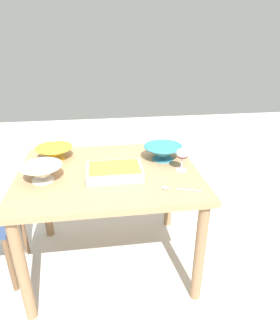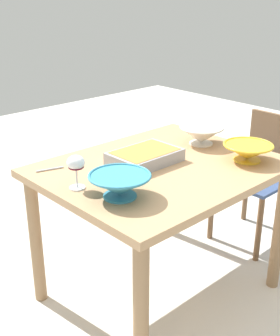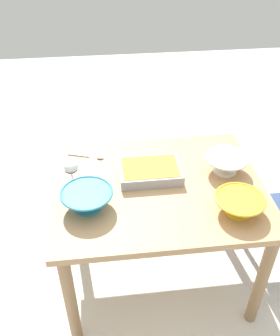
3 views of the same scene
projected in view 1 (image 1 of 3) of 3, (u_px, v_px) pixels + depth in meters
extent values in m
plane|color=beige|center=(113.00, 261.00, 2.17)|extent=(8.00, 8.00, 0.00)
cube|color=tan|center=(108.00, 174.00, 1.86)|extent=(1.15, 0.92, 0.04)
cylinder|color=#93704E|center=(22.00, 272.00, 1.60)|extent=(0.07, 0.07, 0.72)
cylinder|color=#93704E|center=(200.00, 254.00, 1.73)|extent=(0.07, 0.07, 0.72)
cylinder|color=#93704E|center=(45.00, 198.00, 2.31)|extent=(0.07, 0.07, 0.72)
cylinder|color=#93704E|center=(169.00, 189.00, 2.44)|extent=(0.07, 0.07, 0.72)
cylinder|color=brown|center=(11.00, 265.00, 1.84)|extent=(0.04, 0.04, 0.43)
cylinder|color=brown|center=(23.00, 230.00, 2.17)|extent=(0.04, 0.04, 0.43)
cylinder|color=white|center=(181.00, 170.00, 1.85)|extent=(0.07, 0.07, 0.01)
cylinder|color=white|center=(182.00, 164.00, 1.83)|extent=(0.01, 0.01, 0.08)
ellipsoid|color=white|center=(182.00, 153.00, 1.80)|extent=(0.08, 0.08, 0.06)
ellipsoid|color=#4C0A19|center=(182.00, 156.00, 1.81)|extent=(0.07, 0.07, 0.02)
cube|color=#99999E|center=(115.00, 172.00, 1.77)|extent=(0.34, 0.24, 0.06)
cube|color=#B27A38|center=(114.00, 168.00, 1.76)|extent=(0.31, 0.21, 0.02)
cylinder|color=yellow|center=(55.00, 158.00, 2.03)|extent=(0.14, 0.14, 0.01)
cone|color=yellow|center=(55.00, 153.00, 2.01)|extent=(0.25, 0.25, 0.08)
torus|color=yellow|center=(54.00, 148.00, 1.99)|extent=(0.25, 0.25, 0.01)
cylinder|color=teal|center=(163.00, 159.00, 2.02)|extent=(0.14, 0.14, 0.01)
cone|color=teal|center=(163.00, 152.00, 2.00)|extent=(0.26, 0.26, 0.09)
torus|color=teal|center=(163.00, 146.00, 1.98)|extent=(0.27, 0.27, 0.01)
cylinder|color=white|center=(43.00, 180.00, 1.73)|extent=(0.13, 0.13, 0.01)
cone|color=white|center=(42.00, 173.00, 1.71)|extent=(0.24, 0.24, 0.09)
torus|color=white|center=(41.00, 166.00, 1.69)|extent=(0.25, 0.25, 0.01)
cylinder|color=silver|center=(189.00, 190.00, 1.61)|extent=(0.13, 0.05, 0.01)
ellipsoid|color=silver|center=(165.00, 188.00, 1.63)|extent=(0.05, 0.04, 0.01)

